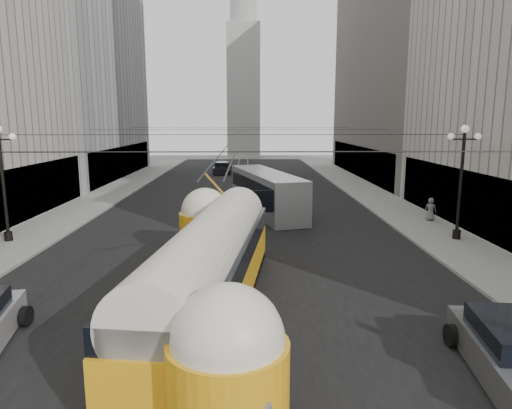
{
  "coord_description": "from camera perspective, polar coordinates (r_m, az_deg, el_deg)",
  "views": [
    {
      "loc": [
        0.78,
        -6.9,
        6.72
      ],
      "look_at": [
        1.12,
        12.51,
        3.16
      ],
      "focal_mm": 32.0,
      "sensor_mm": 36.0,
      "label": 1
    }
  ],
  "objects": [
    {
      "name": "road",
      "position": [
        39.98,
        -2.11,
        0.7
      ],
      "size": [
        20.0,
        85.0,
        0.02
      ],
      "primitive_type": "cube",
      "color": "black",
      "rests_on": "ground"
    },
    {
      "name": "sidewalk_left",
      "position": [
        45.26,
        -17.4,
        1.46
      ],
      "size": [
        4.0,
        72.0,
        0.15
      ],
      "primitive_type": "cube",
      "color": "gray",
      "rests_on": "ground"
    },
    {
      "name": "sidewalk_right",
      "position": [
        44.84,
        13.5,
        1.57
      ],
      "size": [
        4.0,
        72.0,
        0.15
      ],
      "primitive_type": "cube",
      "color": "gray",
      "rests_on": "ground"
    },
    {
      "name": "rail_left",
      "position": [
        40.0,
        -3.19,
        0.69
      ],
      "size": [
        0.12,
        85.0,
        0.04
      ],
      "primitive_type": "cube",
      "color": "gray",
      "rests_on": "ground"
    },
    {
      "name": "rail_right",
      "position": [
        39.97,
        -1.04,
        0.7
      ],
      "size": [
        0.12,
        85.0,
        0.04
      ],
      "primitive_type": "cube",
      "color": "gray",
      "rests_on": "ground"
    },
    {
      "name": "building_left_far",
      "position": [
        59.19,
        -22.58,
        16.98
      ],
      "size": [
        12.6,
        28.6,
        28.6
      ],
      "color": "#999999",
      "rests_on": "ground"
    },
    {
      "name": "building_right_far",
      "position": [
        58.95,
        19.13,
        19.2
      ],
      "size": [
        12.6,
        32.6,
        32.6
      ],
      "color": "#514C47",
      "rests_on": "ground"
    },
    {
      "name": "distant_tower",
      "position": [
        87.3,
        -1.57,
        15.8
      ],
      "size": [
        6.0,
        6.0,
        31.36
      ],
      "color": "#B2AFA8",
      "rests_on": "ground"
    },
    {
      "name": "lamppost_left_mid",
      "position": [
        28.43,
        -29.13,
        3.06
      ],
      "size": [
        1.86,
        0.44,
        6.37
      ],
      "color": "black",
      "rests_on": "sidewalk_left"
    },
    {
      "name": "lamppost_right_mid",
      "position": [
        27.73,
        24.28,
        3.3
      ],
      "size": [
        1.86,
        0.44,
        6.37
      ],
      "color": "black",
      "rests_on": "sidewalk_right"
    },
    {
      "name": "catenary",
      "position": [
        38.41,
        -2.02,
        9.12
      ],
      "size": [
        25.0,
        72.0,
        0.23
      ],
      "color": "black",
      "rests_on": "ground"
    },
    {
      "name": "streetcar",
      "position": [
        16.22,
        -5.53,
        -7.57
      ],
      "size": [
        4.27,
        16.09,
        3.55
      ],
      "color": "orange",
      "rests_on": "ground"
    },
    {
      "name": "city_bus",
      "position": [
        33.82,
        1.26,
        1.76
      ],
      "size": [
        5.38,
        12.27,
        3.02
      ],
      "color": "#B3B6B9",
      "rests_on": "ground"
    },
    {
      "name": "sedan_white_far",
      "position": [
        52.85,
        0.19,
        3.76
      ],
      "size": [
        3.43,
        4.72,
        1.38
      ],
      "color": "silver",
      "rests_on": "ground"
    },
    {
      "name": "sedan_dark_far",
      "position": [
        59.5,
        -4.16,
        4.54
      ],
      "size": [
        2.37,
        4.97,
        1.52
      ],
      "color": "black",
      "rests_on": "ground"
    },
    {
      "name": "pedestrian_sidewalk_right",
      "position": [
        32.62,
        21.0,
        -0.55
      ],
      "size": [
        0.87,
        0.71,
        1.54
      ],
      "primitive_type": "imported",
      "rotation": [
        0.0,
        0.0,
        2.76
      ],
      "color": "slate",
      "rests_on": "sidewalk_right"
    }
  ]
}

